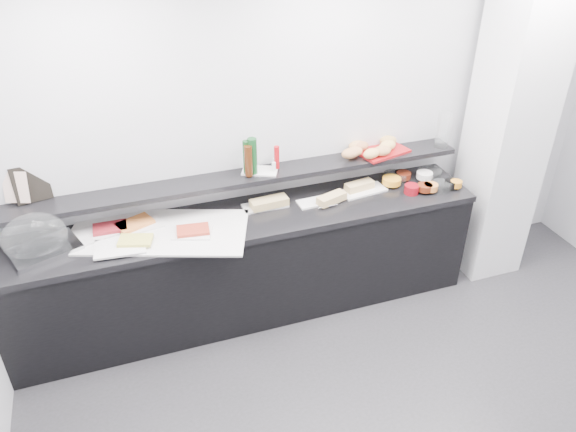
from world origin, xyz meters
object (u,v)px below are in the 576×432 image
object	(u,v)px
carafe	(443,130)
condiment_tray	(260,171)
cloche_base	(45,250)
framed_print	(31,184)
sandwich_plate_mid	(318,201)
bread_tray	(381,151)

from	to	relation	value
carafe	condiment_tray	bearing A→B (deg)	177.83
cloche_base	framed_print	size ratio (longest dim) A/B	1.68
cloche_base	sandwich_plate_mid	xyz separation A→B (m)	(1.99, 0.02, -0.01)
bread_tray	sandwich_plate_mid	bearing A→B (deg)	-176.98
sandwich_plate_mid	framed_print	bearing A→B (deg)	169.50
sandwich_plate_mid	condiment_tray	size ratio (longest dim) A/B	1.21
framed_print	bread_tray	distance (m)	2.63
cloche_base	bread_tray	xyz separation A→B (m)	(2.61, 0.21, 0.24)
sandwich_plate_mid	condiment_tray	world-z (taller)	condiment_tray
bread_tray	carafe	bearing A→B (deg)	-21.82
cloche_base	carafe	world-z (taller)	carafe
sandwich_plate_mid	framed_print	distance (m)	2.06
cloche_base	condiment_tray	distance (m)	1.61
condiment_tray	bread_tray	distance (m)	1.03
sandwich_plate_mid	bread_tray	bearing A→B (deg)	14.46
framed_print	bread_tray	world-z (taller)	framed_print
carafe	bread_tray	bearing A→B (deg)	172.28
cloche_base	condiment_tray	world-z (taller)	condiment_tray
cloche_base	carafe	xyz separation A→B (m)	(3.12, 0.14, 0.38)
sandwich_plate_mid	framed_print	xyz separation A→B (m)	(-2.01, 0.28, 0.37)
cloche_base	sandwich_plate_mid	world-z (taller)	cloche_base
framed_print	condiment_tray	size ratio (longest dim) A/B	0.98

